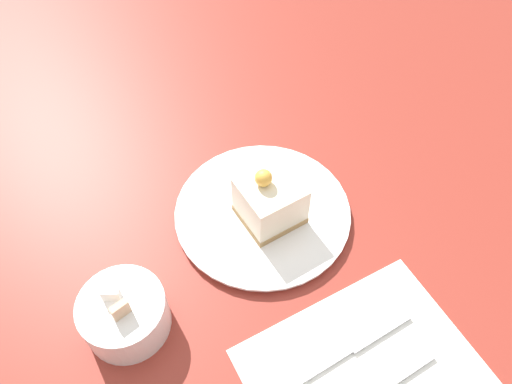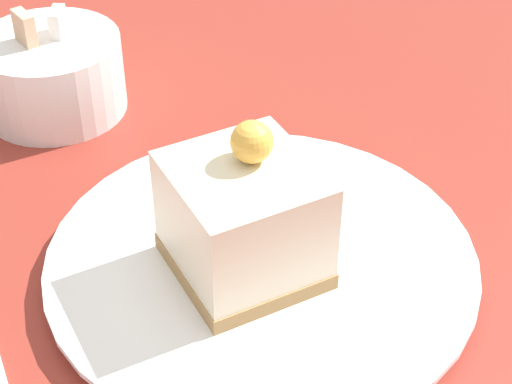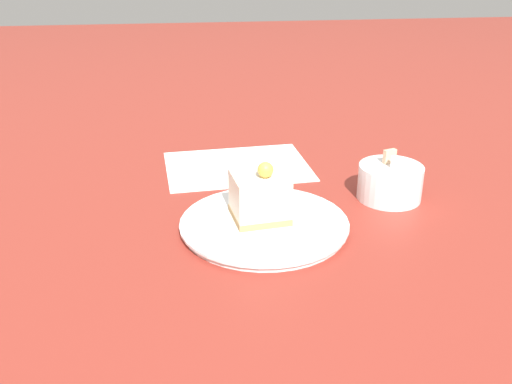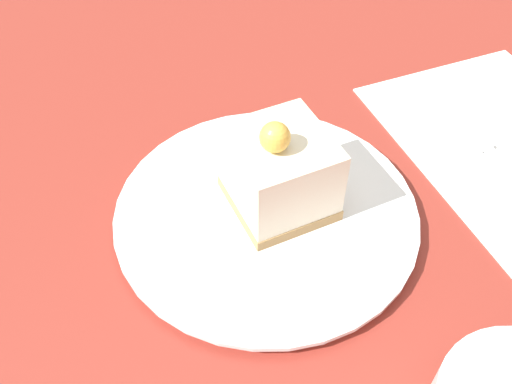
# 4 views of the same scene
# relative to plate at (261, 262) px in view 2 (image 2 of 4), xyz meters

# --- Properties ---
(ground_plane) EXTENTS (4.00, 4.00, 0.00)m
(ground_plane) POSITION_rel_plate_xyz_m (-0.01, -0.01, -0.01)
(ground_plane) COLOR maroon
(plate) EXTENTS (0.24, 0.24, 0.01)m
(plate) POSITION_rel_plate_xyz_m (0.00, 0.00, 0.00)
(plate) COLOR white
(plate) RESTS_ON ground_plane
(cake_slice) EXTENTS (0.08, 0.08, 0.09)m
(cake_slice) POSITION_rel_plate_xyz_m (-0.02, -0.01, 0.04)
(cake_slice) COLOR #AD8451
(cake_slice) RESTS_ON plate
(sugar_bowl) EXTENTS (0.10, 0.10, 0.08)m
(sugar_bowl) POSITION_rel_plate_xyz_m (-0.08, 0.21, 0.02)
(sugar_bowl) COLOR white
(sugar_bowl) RESTS_ON ground_plane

